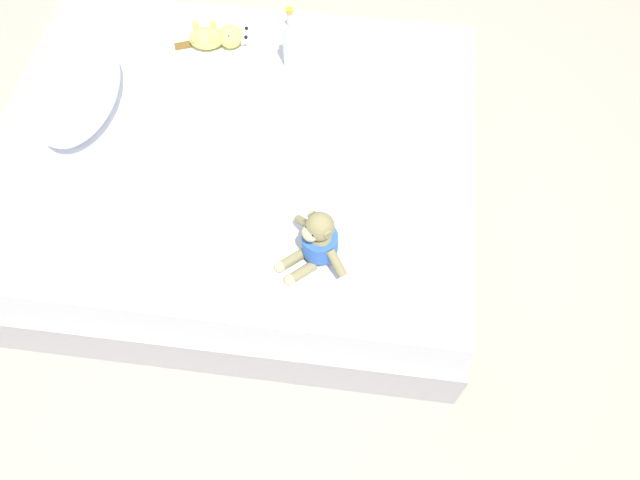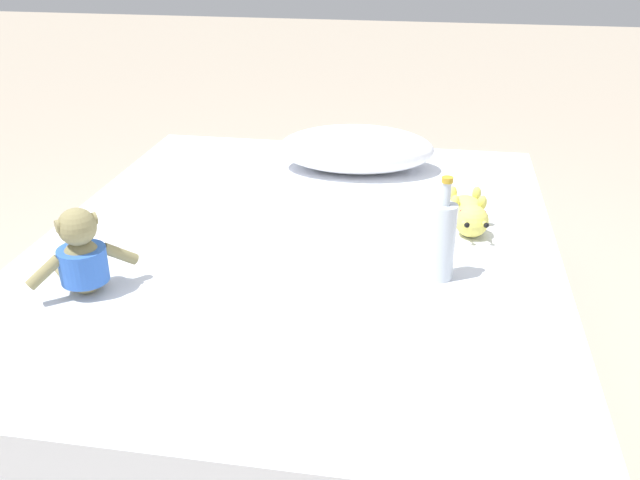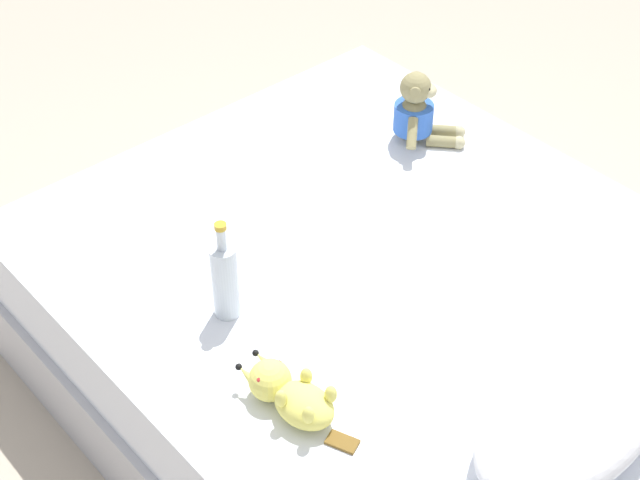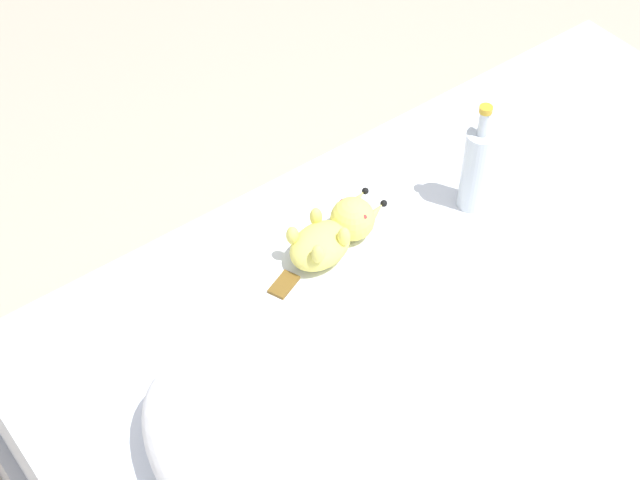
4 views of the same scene
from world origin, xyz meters
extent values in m
plane|color=#B7A893|center=(0.00, 0.00, 0.00)|extent=(16.00, 16.00, 0.00)
cube|color=#B2B2B7|center=(0.00, 0.00, 0.14)|extent=(1.58, 1.94, 0.27)
cube|color=white|center=(0.00, 0.00, 0.39)|extent=(1.53, 1.88, 0.23)
ellipsoid|color=white|center=(0.10, 0.63, 0.59)|extent=(0.61, 0.37, 0.17)
ellipsoid|color=#8E8456|center=(-0.47, -0.41, 0.58)|extent=(0.15, 0.15, 0.15)
cylinder|color=blue|center=(-0.47, -0.41, 0.59)|extent=(0.17, 0.17, 0.09)
sphere|color=#8E8456|center=(-0.47, -0.41, 0.69)|extent=(0.10, 0.10, 0.10)
ellipsoid|color=#C1B789|center=(-0.50, -0.38, 0.69)|extent=(0.08, 0.08, 0.04)
sphere|color=black|center=(-0.51, -0.39, 0.70)|extent=(0.01, 0.01, 0.01)
sphere|color=black|center=(-0.49, -0.37, 0.70)|extent=(0.01, 0.01, 0.01)
cylinder|color=#8E8456|center=(-0.51, -0.44, 0.71)|extent=(0.03, 0.03, 0.03)
cylinder|color=#8E8456|center=(-0.44, -0.38, 0.71)|extent=(0.03, 0.03, 0.03)
cylinder|color=#8E8456|center=(-0.54, -0.47, 0.59)|extent=(0.09, 0.09, 0.08)
cylinder|color=#8E8456|center=(-0.40, -0.34, 0.59)|extent=(0.09, 0.09, 0.08)
cylinder|color=#8E8456|center=(-0.56, -0.36, 0.53)|extent=(0.09, 0.10, 0.04)
cylinder|color=#8E8456|center=(-0.51, -0.32, 0.53)|extent=(0.09, 0.10, 0.04)
sphere|color=#C1B789|center=(-0.59, -0.32, 0.53)|extent=(0.04, 0.04, 0.04)
sphere|color=#C1B789|center=(-0.55, -0.28, 0.53)|extent=(0.04, 0.04, 0.04)
ellipsoid|color=#EAE066|center=(0.50, 0.21, 0.55)|extent=(0.13, 0.16, 0.08)
sphere|color=#EAE066|center=(0.51, 0.11, 0.56)|extent=(0.10, 0.10, 0.10)
cone|color=#EAE066|center=(0.55, 0.07, 0.57)|extent=(0.04, 0.07, 0.05)
sphere|color=black|center=(0.55, 0.04, 0.58)|extent=(0.02, 0.02, 0.02)
cone|color=#EAE066|center=(0.49, 0.06, 0.57)|extent=(0.04, 0.07, 0.05)
sphere|color=black|center=(0.50, 0.03, 0.58)|extent=(0.02, 0.02, 0.02)
sphere|color=red|center=(0.54, 0.11, 0.58)|extent=(0.02, 0.02, 0.02)
sphere|color=red|center=(0.48, 0.10, 0.58)|extent=(0.02, 0.02, 0.02)
ellipsoid|color=#EAE066|center=(0.54, 0.18, 0.59)|extent=(0.03, 0.03, 0.05)
ellipsoid|color=#EAE066|center=(0.46, 0.17, 0.59)|extent=(0.03, 0.03, 0.05)
ellipsoid|color=#EAE066|center=(0.53, 0.26, 0.59)|extent=(0.03, 0.03, 0.05)
ellipsoid|color=#EAE066|center=(0.45, 0.25, 0.59)|extent=(0.03, 0.03, 0.05)
cube|color=brown|center=(0.48, 0.32, 0.51)|extent=(0.06, 0.08, 0.01)
cylinder|color=silver|center=(0.42, -0.17, 0.61)|extent=(0.07, 0.07, 0.21)
cylinder|color=silver|center=(0.42, -0.17, 0.75)|extent=(0.02, 0.02, 0.06)
cylinder|color=gold|center=(0.42, -0.17, 0.79)|extent=(0.03, 0.03, 0.01)
camera|label=1|loc=(-1.49, -0.54, 2.34)|focal=33.93mm
camera|label=2|loc=(0.39, -1.85, 1.41)|focal=39.13mm
camera|label=3|loc=(1.37, 1.25, 2.19)|focal=53.17mm
camera|label=4|loc=(-0.65, 1.07, 2.11)|focal=55.01mm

